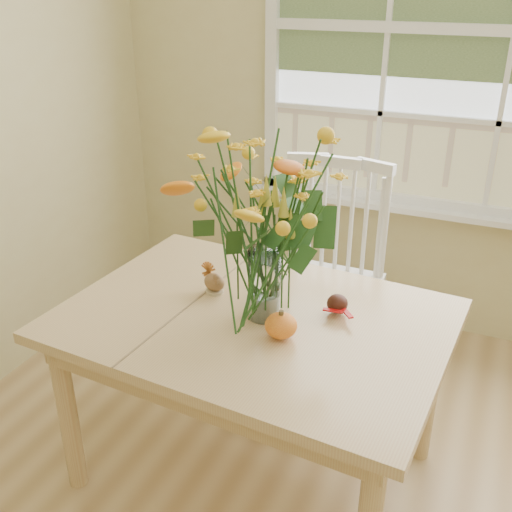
% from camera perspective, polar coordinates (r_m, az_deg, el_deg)
% --- Properties ---
extents(wall_back, '(4.00, 0.02, 2.70)m').
position_cam_1_polar(wall_back, '(3.04, 22.80, 15.42)').
color(wall_back, '#D1C385').
rests_on(wall_back, floor).
extents(dining_table, '(1.37, 1.03, 0.70)m').
position_cam_1_polar(dining_table, '(2.14, -0.22, -7.78)').
color(dining_table, tan).
rests_on(dining_table, floor).
extents(windsor_chair, '(0.48, 0.46, 1.03)m').
position_cam_1_polar(windsor_chair, '(2.74, 6.91, -0.92)').
color(windsor_chair, white).
rests_on(windsor_chair, floor).
extents(flower_vase, '(0.53, 0.53, 0.63)m').
position_cam_1_polar(flower_vase, '(1.91, 0.85, 3.98)').
color(flower_vase, white).
rests_on(flower_vase, dining_table).
extents(pumpkin, '(0.11, 0.11, 0.08)m').
position_cam_1_polar(pumpkin, '(1.95, 2.39, -6.75)').
color(pumpkin, '#E5561A').
rests_on(pumpkin, dining_table).
extents(turkey_figurine, '(0.09, 0.08, 0.11)m').
position_cam_1_polar(turkey_figurine, '(2.22, -3.99, -2.51)').
color(turkey_figurine, '#CCB78C').
rests_on(turkey_figurine, dining_table).
extents(dark_gourd, '(0.13, 0.11, 0.07)m').
position_cam_1_polar(dark_gourd, '(2.10, 7.75, -4.60)').
color(dark_gourd, '#38160F').
rests_on(dark_gourd, dining_table).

